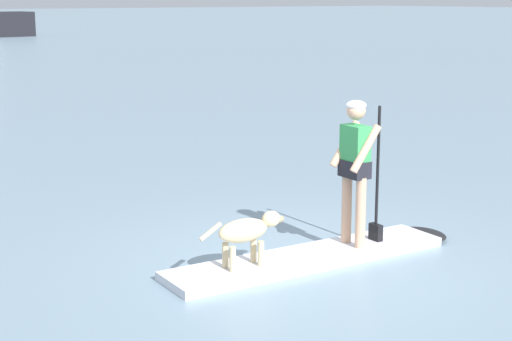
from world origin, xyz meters
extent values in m
plane|color=gray|center=(0.00, 0.00, 0.00)|extent=(400.00, 400.00, 0.00)
cube|color=silver|center=(0.00, 0.00, 0.05)|extent=(3.54, 0.98, 0.10)
ellipsoid|color=black|center=(1.74, -0.13, 0.05)|extent=(0.61, 0.72, 0.10)
cylinder|color=tan|center=(0.66, 0.08, 0.52)|extent=(0.12, 0.12, 0.84)
cylinder|color=tan|center=(0.64, -0.18, 0.52)|extent=(0.12, 0.12, 0.84)
cube|color=black|center=(0.65, -0.05, 1.02)|extent=(0.25, 0.38, 0.20)
cube|color=#338C4C|center=(0.65, -0.05, 1.24)|extent=(0.23, 0.35, 0.59)
sphere|color=tan|center=(0.65, -0.05, 1.70)|extent=(0.22, 0.22, 0.22)
ellipsoid|color=white|center=(0.65, -0.05, 1.76)|extent=(0.23, 0.23, 0.11)
cylinder|color=tan|center=(0.67, 0.14, 1.29)|extent=(0.42, 0.12, 0.54)
cylinder|color=tan|center=(0.64, -0.24, 1.29)|extent=(0.42, 0.12, 0.54)
cylinder|color=black|center=(1.00, -0.08, 0.92)|extent=(0.04, 0.04, 1.63)
cube|color=black|center=(1.00, -0.08, 0.20)|extent=(0.09, 0.19, 0.20)
ellipsoid|color=#CCB78C|center=(-0.86, 0.07, 0.51)|extent=(0.61, 0.27, 0.26)
ellipsoid|color=#CCB78C|center=(-0.50, 0.04, 0.59)|extent=(0.23, 0.18, 0.18)
ellipsoid|color=gray|center=(-0.39, 0.03, 0.57)|extent=(0.13, 0.09, 0.08)
cylinder|color=#CCB78C|center=(-1.26, 0.10, 0.56)|extent=(0.27, 0.07, 0.18)
cylinder|color=#CCB78C|center=(-0.67, 0.13, 0.24)|extent=(0.07, 0.07, 0.28)
cylinder|color=#CCB78C|center=(-0.69, -0.02, 0.24)|extent=(0.07, 0.07, 0.28)
cylinder|color=#CCB78C|center=(-1.03, 0.16, 0.24)|extent=(0.07, 0.07, 0.28)
cylinder|color=#CCB78C|center=(-1.04, 0.00, 0.24)|extent=(0.07, 0.07, 0.28)
camera|label=1|loc=(-5.71, -6.78, 2.97)|focal=56.81mm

